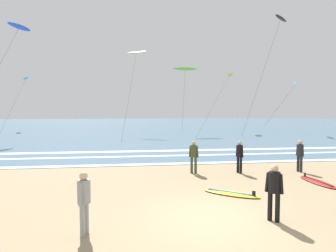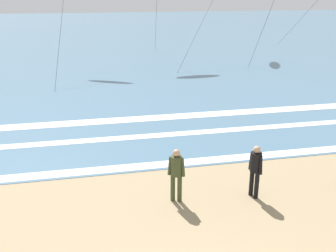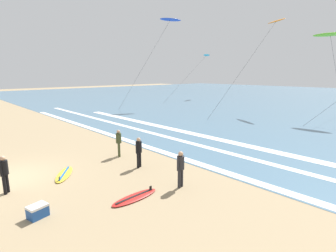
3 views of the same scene
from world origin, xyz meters
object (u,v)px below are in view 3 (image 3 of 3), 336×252
(surfboard_left_pile, at_px, (135,197))
(kite_cyan_far_left, at_px, (206,55))
(surfer_left_far, at_px, (119,141))
(surfboard_near_water, at_px, (64,174))
(surfer_right_near, at_px, (4,171))
(surfer_background_far, at_px, (139,150))
(surfer_mid_group, at_px, (181,166))
(kite_blue_high_left, at_px, (170,20))
(kite_lime_mid_center, at_px, (330,35))
(cooler_box, at_px, (38,211))
(kite_orange_low_near, at_px, (276,22))

(surfboard_left_pile, bearing_deg, kite_cyan_far_left, 125.28)
(surfer_left_far, height_order, surfboard_near_water, surfer_left_far)
(surfer_right_near, height_order, surfer_background_far, same)
(surfer_mid_group, xyz_separation_m, kite_blue_high_left, (-20.69, 19.00, 11.18))
(surfer_mid_group, distance_m, surfer_left_far, 5.41)
(kite_lime_mid_center, height_order, cooler_box, kite_lime_mid_center)
(surfboard_left_pile, bearing_deg, surfboard_near_water, -165.53)
(kite_blue_high_left, distance_m, kite_cyan_far_left, 15.66)
(kite_cyan_far_left, height_order, cooler_box, kite_cyan_far_left)
(surfer_background_far, height_order, surfboard_left_pile, surfer_background_far)
(surfer_mid_group, relative_size, kite_lime_mid_center, 0.18)
(surfer_left_far, distance_m, kite_cyan_far_left, 39.35)
(surfer_left_far, height_order, cooler_box, surfer_left_far)
(kite_lime_mid_center, bearing_deg, surfer_right_near, -95.72)
(surfer_right_near, bearing_deg, surfer_background_far, 77.21)
(kite_cyan_far_left, distance_m, cooler_box, 46.13)
(kite_lime_mid_center, bearing_deg, kite_blue_high_left, -167.79)
(kite_blue_high_left, distance_m, cooler_box, 33.06)
(surfboard_left_pile, bearing_deg, surfer_right_near, -137.79)
(surfer_background_far, bearing_deg, surfer_left_far, 174.09)
(surfer_left_far, xyz_separation_m, kite_lime_mid_center, (3.84, 22.78, 7.67))
(surfer_right_near, xyz_separation_m, surfboard_left_pile, (3.94, 3.57, -0.91))
(kite_orange_low_near, bearing_deg, kite_lime_mid_center, -12.43)
(surfer_right_near, xyz_separation_m, kite_blue_high_left, (-16.25, 24.62, 11.18))
(surfboard_left_pile, height_order, kite_lime_mid_center, kite_lime_mid_center)
(kite_lime_mid_center, distance_m, cooler_box, 29.62)
(surfer_left_far, relative_size, kite_lime_mid_center, 0.18)
(surfboard_near_water, distance_m, kite_orange_low_near, 29.94)
(surfer_mid_group, relative_size, surfboard_near_water, 0.78)
(surfboard_near_water, height_order, kite_cyan_far_left, kite_cyan_far_left)
(surfer_background_far, relative_size, kite_cyan_far_left, 0.11)
(kite_cyan_far_left, bearing_deg, kite_blue_high_left, -71.29)
(cooler_box, bearing_deg, surfer_left_far, 123.70)
(kite_blue_high_left, bearing_deg, surfboard_near_water, -54.28)
(kite_lime_mid_center, relative_size, cooler_box, 12.77)
(surfer_right_near, relative_size, cooler_box, 2.30)
(surfer_left_far, bearing_deg, surfer_right_near, -80.84)
(surfboard_near_water, distance_m, kite_blue_high_left, 29.84)
(surfer_background_far, relative_size, kite_blue_high_left, 0.13)
(cooler_box, bearing_deg, surfboard_left_pile, 70.29)
(surfer_mid_group, relative_size, cooler_box, 2.30)
(kite_lime_mid_center, bearing_deg, surfboard_left_pile, -87.60)
(surfboard_near_water, distance_m, kite_cyan_far_left, 42.81)
(surfer_background_far, height_order, cooler_box, surfer_background_far)
(kite_blue_high_left, distance_m, kite_lime_mid_center, 19.89)
(cooler_box, bearing_deg, kite_blue_high_left, 128.12)
(surfboard_near_water, bearing_deg, surfer_right_near, -82.52)
(kite_orange_low_near, xyz_separation_m, kite_blue_high_left, (-12.70, -5.56, 1.21))
(surfer_background_far, relative_size, kite_lime_mid_center, 0.18)
(kite_cyan_far_left, relative_size, cooler_box, 21.00)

